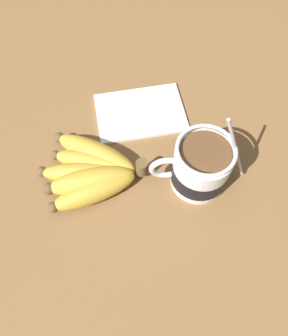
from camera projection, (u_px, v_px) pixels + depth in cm
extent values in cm
cube|color=brown|center=(142.00, 180.00, 57.66)|extent=(113.39, 113.39, 3.58)
cylinder|color=silver|center=(201.00, 168.00, 51.86)|extent=(9.08, 9.08, 8.72)
cylinder|color=black|center=(200.00, 170.00, 52.68)|extent=(9.28, 9.28, 3.43)
torus|color=silver|center=(167.00, 168.00, 51.22)|extent=(5.61, 0.90, 5.61)
cylinder|color=brown|center=(205.00, 153.00, 47.94)|extent=(7.88, 7.88, 0.40)
torus|color=silver|center=(206.00, 150.00, 47.08)|extent=(9.08, 9.08, 0.60)
cylinder|color=silver|center=(236.00, 150.00, 47.81)|extent=(6.19, 0.50, 15.45)
ellipsoid|color=silver|center=(208.00, 175.00, 54.42)|extent=(3.00, 2.00, 0.80)
cylinder|color=brown|center=(140.00, 170.00, 53.32)|extent=(2.00, 2.00, 3.00)
ellipsoid|color=gold|center=(96.00, 153.00, 55.82)|extent=(14.90, 10.90, 4.12)
sphere|color=brown|center=(59.00, 138.00, 57.37)|extent=(1.85, 1.85, 1.85)
ellipsoid|color=gold|center=(94.00, 163.00, 55.10)|extent=(14.37, 7.66, 3.75)
sphere|color=brown|center=(56.00, 155.00, 55.87)|extent=(1.69, 1.69, 1.69)
ellipsoid|color=gold|center=(88.00, 172.00, 54.26)|extent=(15.57, 4.99, 3.80)
sphere|color=brown|center=(42.00, 172.00, 54.31)|extent=(1.71, 1.71, 1.71)
ellipsoid|color=gold|center=(92.00, 181.00, 53.16)|extent=(14.41, 6.31, 4.40)
sphere|color=brown|center=(49.00, 189.00, 52.48)|extent=(1.98, 1.98, 1.98)
ellipsoid|color=gold|center=(95.00, 191.00, 52.56)|extent=(14.42, 8.61, 3.97)
sphere|color=brown|center=(53.00, 207.00, 51.18)|extent=(1.79, 1.79, 1.79)
cube|color=white|center=(140.00, 113.00, 62.22)|extent=(17.80, 13.49, 0.60)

